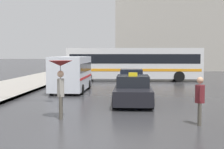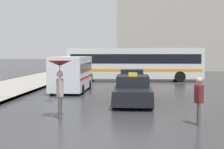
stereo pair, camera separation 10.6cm
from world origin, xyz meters
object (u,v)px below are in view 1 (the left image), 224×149
(city_bus, at_px, (134,63))
(traffic_light, at_px, (14,10))
(ambulance_van, at_px, (71,72))
(pedestrian_with_umbrella, at_px, (61,74))
(pedestrian_man, at_px, (200,97))
(taxi, at_px, (133,91))
(sedan_red, at_px, (131,79))

(city_bus, distance_m, traffic_light, 16.34)
(ambulance_van, relative_size, pedestrian_with_umbrella, 2.25)
(city_bus, xyz_separation_m, pedestrian_man, (2.12, -18.14, -0.68))
(pedestrian_man, bearing_deg, taxi, -144.59)
(pedestrian_with_umbrella, bearing_deg, sedan_red, -20.36)
(pedestrian_with_umbrella, distance_m, pedestrian_man, 5.18)
(pedestrian_man, bearing_deg, sedan_red, -159.68)
(city_bus, relative_size, pedestrian_man, 7.27)
(ambulance_van, xyz_separation_m, traffic_light, (-1.37, -6.44, 3.20))
(ambulance_van, relative_size, pedestrian_man, 2.97)
(taxi, height_order, traffic_light, traffic_light)
(taxi, xyz_separation_m, city_bus, (0.18, 13.53, 1.04))
(sedan_red, xyz_separation_m, ambulance_van, (-4.00, -2.15, 0.63))
(pedestrian_with_umbrella, distance_m, traffic_light, 4.47)
(ambulance_van, relative_size, city_bus, 0.41)
(ambulance_van, distance_m, pedestrian_with_umbrella, 8.86)
(ambulance_van, bearing_deg, city_bus, -115.79)
(city_bus, height_order, pedestrian_man, city_bus)
(pedestrian_with_umbrella, xyz_separation_m, pedestrian_man, (5.07, -0.74, -0.73))
(pedestrian_man, bearing_deg, city_bus, -164.48)
(taxi, bearing_deg, ambulance_van, -50.32)
(pedestrian_with_umbrella, height_order, traffic_light, traffic_light)
(pedestrian_with_umbrella, relative_size, traffic_light, 0.35)
(sedan_red, relative_size, pedestrian_man, 2.62)
(taxi, bearing_deg, pedestrian_with_umbrella, 54.30)
(taxi, distance_m, pedestrian_man, 5.16)
(pedestrian_man, bearing_deg, pedestrian_with_umbrella, -89.42)
(sedan_red, bearing_deg, ambulance_van, 28.30)
(ambulance_van, bearing_deg, sedan_red, -151.36)
(pedestrian_with_umbrella, bearing_deg, taxi, -42.09)
(sedan_red, xyz_separation_m, pedestrian_with_umbrella, (-2.71, -10.91, 1.08))
(taxi, bearing_deg, pedestrian_man, 116.55)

